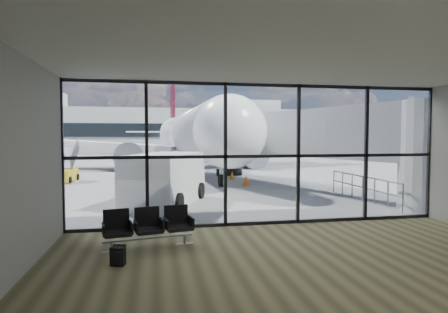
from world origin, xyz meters
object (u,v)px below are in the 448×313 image
object	(u,v)px
seating_row	(148,225)
service_van	(165,179)
mobile_stairs	(62,173)
backpack	(118,256)
belt_loader	(137,162)
airliner	(188,135)

from	to	relation	value
seating_row	service_van	size ratio (longest dim) A/B	0.43
service_van	mobile_stairs	world-z (taller)	mobile_stairs
seating_row	backpack	distance (m)	1.52
backpack	belt_loader	xyz separation A→B (m)	(-0.76, 26.41, 0.36)
backpack	airliner	distance (m)	27.56
airliner	mobile_stairs	bearing A→B (deg)	-132.54
seating_row	service_van	distance (m)	6.06
mobile_stairs	backpack	bearing A→B (deg)	-70.51
service_van	belt_loader	xyz separation A→B (m)	(-1.97, 19.07, -0.50)
belt_loader	airliner	bearing A→B (deg)	-9.46
airliner	belt_loader	bearing A→B (deg)	-173.41
backpack	mobile_stairs	distance (m)	17.39
airliner	belt_loader	xyz separation A→B (m)	(-4.67, -0.73, -2.44)
airliner	seating_row	bearing A→B (deg)	-99.48
seating_row	belt_loader	world-z (taller)	belt_loader
seating_row	mobile_stairs	xyz separation A→B (m)	(-5.61, 15.32, -0.04)
airliner	belt_loader	world-z (taller)	airliner
mobile_stairs	service_van	bearing A→B (deg)	-53.54
airliner	mobile_stairs	distance (m)	13.97
seating_row	airliner	world-z (taller)	airliner
backpack	belt_loader	bearing A→B (deg)	109.97
mobile_stairs	airliner	bearing A→B (deg)	52.53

